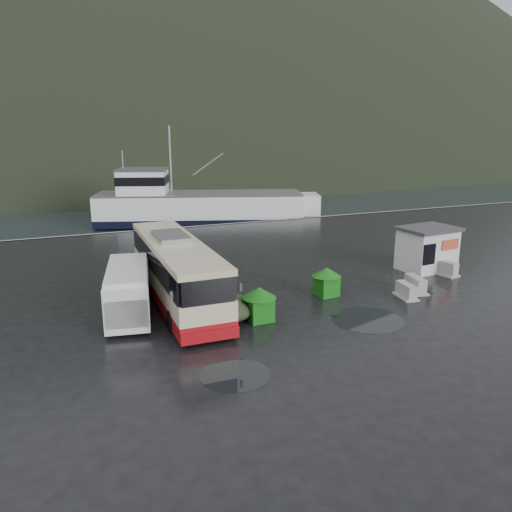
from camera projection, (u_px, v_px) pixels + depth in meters
name	position (u px, v px, depth m)	size (l,w,h in m)	color
ground	(256.00, 299.00, 25.65)	(160.00, 160.00, 0.00)	black
harbor_water	(87.00, 163.00, 124.00)	(300.00, 180.00, 0.02)	black
quay_edge	(168.00, 228.00, 43.53)	(160.00, 0.60, 1.50)	#999993
headland	(86.00, 145.00, 252.90)	(780.00, 540.00, 570.00)	black
coach_bus	(178.00, 301.00, 25.43)	(2.95, 11.74, 3.32)	beige
white_van	(130.00, 315.00, 23.49)	(1.97, 5.71, 2.39)	silver
waste_bin_left	(259.00, 320.00, 22.88)	(1.13, 1.13, 1.58)	#146612
waste_bin_right	(326.00, 295.00, 26.24)	(1.09, 1.09, 1.52)	#146612
dome_tent	(234.00, 318.00, 23.10)	(1.90, 2.65, 1.04)	#2A341F
ticket_kiosk	(425.00, 269.00, 31.02)	(3.43, 2.59, 2.68)	silver
jersey_barrier_a	(406.00, 298.00, 25.90)	(0.76, 1.52, 0.76)	#999993
jersey_barrier_b	(415.00, 292.00, 26.84)	(0.84, 1.67, 0.84)	#999993
jersey_barrier_c	(444.00, 275.00, 29.90)	(0.85, 1.70, 0.85)	#999993
fishing_trawler	(200.00, 211.00, 52.91)	(25.24, 5.54, 10.10)	silver
puddles	(325.00, 337.00, 20.98)	(10.42, 5.54, 0.01)	black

